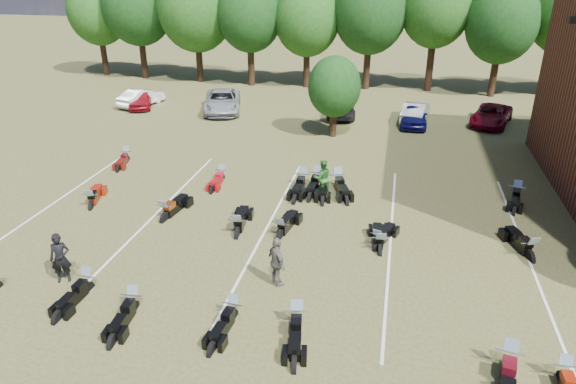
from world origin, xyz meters
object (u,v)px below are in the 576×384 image
(car_4, at_px, (414,114))
(motorcycle_14, at_px, (127,161))
(car_0, at_px, (141,99))
(person_green, at_px, (322,178))
(person_grey, at_px, (277,262))
(person_black, at_px, (60,258))
(motorcycle_3, at_px, (233,319))
(motorcycle_0, at_px, (88,291))
(motorcycle_7, at_px, (92,208))

(car_4, xyz_separation_m, motorcycle_14, (-15.29, -10.29, -0.72))
(car_0, bearing_deg, person_green, -58.77)
(person_green, bearing_deg, car_0, -63.53)
(person_green, xyz_separation_m, person_grey, (-0.36, -7.50, 0.01))
(person_black, relative_size, person_green, 1.02)
(person_green, xyz_separation_m, motorcycle_3, (-1.27, -9.56, -0.88))
(car_4, relative_size, person_green, 2.38)
(person_grey, relative_size, motorcycle_14, 0.88)
(motorcycle_3, bearing_deg, motorcycle_14, 134.75)
(car_0, relative_size, motorcycle_0, 1.76)
(person_grey, distance_m, motorcycle_0, 6.35)
(car_4, xyz_separation_m, person_grey, (-4.55, -19.95, 0.18))
(motorcycle_0, distance_m, motorcycle_14, 12.28)
(person_green, relative_size, motorcycle_3, 0.85)
(person_black, distance_m, person_green, 11.59)
(person_black, relative_size, motorcycle_3, 0.86)
(person_green, xyz_separation_m, motorcycle_7, (-9.78, -3.48, -0.88))
(car_4, height_order, person_black, person_black)
(person_green, xyz_separation_m, motorcycle_14, (-11.10, 2.17, -0.88))
(motorcycle_7, distance_m, motorcycle_14, 5.80)
(car_4, distance_m, motorcycle_0, 24.11)
(motorcycle_3, bearing_deg, car_0, 127.42)
(person_grey, xyz_separation_m, motorcycle_3, (-0.90, -2.06, -0.89))
(person_grey, height_order, motorcycle_0, person_grey)
(motorcycle_0, bearing_deg, motorcycle_7, 121.78)
(motorcycle_0, bearing_deg, person_black, 162.63)
(motorcycle_3, distance_m, motorcycle_7, 10.46)
(car_0, height_order, motorcycle_0, car_0)
(person_black, xyz_separation_m, person_grey, (7.16, 1.31, -0.01))
(motorcycle_3, bearing_deg, car_4, 80.82)
(car_0, distance_m, motorcycle_14, 11.45)
(car_0, xyz_separation_m, motorcycle_0, (9.12, -21.89, -0.64))
(motorcycle_0, height_order, motorcycle_7, motorcycle_7)
(motorcycle_7, height_order, motorcycle_14, motorcycle_7)
(person_black, bearing_deg, person_grey, -16.77)
(car_0, distance_m, motorcycle_0, 23.72)
(person_grey, bearing_deg, car_4, -53.18)
(car_0, height_order, motorcycle_14, car_0)
(motorcycle_0, bearing_deg, person_green, 56.37)
(person_grey, relative_size, motorcycle_0, 0.83)
(person_grey, bearing_deg, person_green, -43.10)
(person_green, bearing_deg, car_4, -132.86)
(person_grey, xyz_separation_m, motorcycle_14, (-10.74, 9.66, -0.89))
(motorcycle_0, distance_m, motorcycle_7, 6.62)
(car_0, distance_m, person_black, 22.96)
(person_grey, bearing_deg, car_0, -3.41)
(car_0, relative_size, motorcycle_3, 1.81)
(person_green, bearing_deg, person_grey, 62.96)
(person_black, bearing_deg, car_4, 34.00)
(person_green, height_order, motorcycle_3, person_green)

